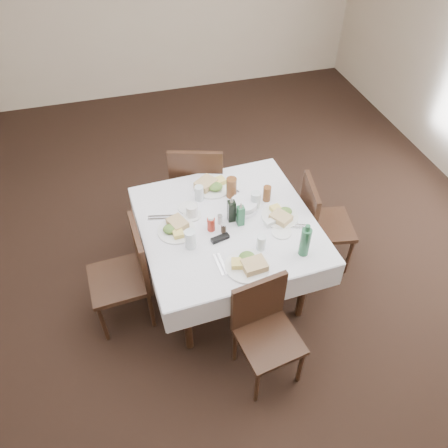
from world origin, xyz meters
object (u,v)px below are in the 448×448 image
object	(u,v)px
chair_west	(129,270)
water_n	(199,193)
chair_east	(319,220)
water_s	(261,243)
green_bottle	(305,241)
chair_north	(198,183)
oil_cruet_green	(241,215)
dining_table	(227,230)
chair_south	(264,325)
bread_basket	(244,206)
oil_cruet_dark	(231,210)
water_e	(255,200)
water_w	(190,239)
ketchup_bottle	(211,224)
coffee_mug	(192,211)

from	to	relation	value
chair_west	water_n	bearing A→B (deg)	29.13
chair_east	water_n	bearing A→B (deg)	166.66
water_s	green_bottle	xyz separation A→B (m)	(0.27, -0.12, 0.06)
chair_north	oil_cruet_green	world-z (taller)	oil_cruet_green
dining_table	chair_east	size ratio (longest dim) A/B	1.53
dining_table	chair_south	world-z (taller)	chair_south
bread_basket	chair_west	bearing A→B (deg)	-170.57
chair_east	oil_cruet_dark	size ratio (longest dim) A/B	3.83
water_n	water_e	bearing A→B (deg)	-27.13
green_bottle	dining_table	bearing A→B (deg)	133.79
chair_west	oil_cruet_dark	distance (m)	0.89
chair_west	oil_cruet_dark	world-z (taller)	oil_cruet_dark
oil_cruet_dark	chair_north	bearing A→B (deg)	96.93
water_w	ketchup_bottle	xyz separation A→B (m)	(0.18, 0.12, -0.01)
water_n	green_bottle	bearing A→B (deg)	-52.96
water_w	water_n	bearing A→B (deg)	69.51
chair_north	coffee_mug	world-z (taller)	chair_north
dining_table	oil_cruet_dark	xyz separation A→B (m)	(0.03, 0.02, 0.18)
dining_table	chair_north	distance (m)	0.78
water_w	chair_west	bearing A→B (deg)	166.14
water_w	oil_cruet_dark	world-z (taller)	oil_cruet_dark
chair_south	chair_west	size ratio (longest dim) A/B	0.93
chair_north	oil_cruet_green	size ratio (longest dim) A/B	4.58
chair_south	ketchup_bottle	xyz separation A→B (m)	(-0.18, 0.70, 0.34)
water_n	coffee_mug	distance (m)	0.19
chair_east	water_e	world-z (taller)	water_e
chair_west	bread_basket	distance (m)	0.99
water_n	ketchup_bottle	world-z (taller)	water_n
dining_table	oil_cruet_green	xyz separation A→B (m)	(0.09, -0.04, 0.17)
chair_south	oil_cruet_green	world-z (taller)	oil_cruet_green
chair_west	water_w	bearing A→B (deg)	-13.86
water_n	oil_cruet_dark	bearing A→B (deg)	-58.65
chair_south	oil_cruet_green	bearing A→B (deg)	86.61
chair_west	water_w	distance (m)	0.57
water_w	ketchup_bottle	world-z (taller)	water_w
ketchup_bottle	water_e	bearing A→B (deg)	20.53
coffee_mug	oil_cruet_dark	bearing A→B (deg)	-24.44
chair_east	oil_cruet_green	xyz separation A→B (m)	(-0.73, -0.12, 0.35)
ketchup_bottle	green_bottle	bearing A→B (deg)	-35.53
dining_table	chair_north	bearing A→B (deg)	94.24
oil_cruet_dark	green_bottle	bearing A→B (deg)	-49.74
chair_west	ketchup_bottle	world-z (taller)	chair_west
chair_south	chair_west	bearing A→B (deg)	139.91
oil_cruet_dark	water_n	bearing A→B (deg)	121.35
chair_west	water_n	size ratio (longest dim) A/B	7.04
water_w	green_bottle	xyz separation A→B (m)	(0.74, -0.27, 0.05)
chair_north	water_w	size ratio (longest dim) A/B	6.64
dining_table	ketchup_bottle	world-z (taller)	ketchup_bottle
chair_north	oil_cruet_dark	bearing A→B (deg)	-83.07
oil_cruet_green	chair_south	bearing A→B (deg)	-93.39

